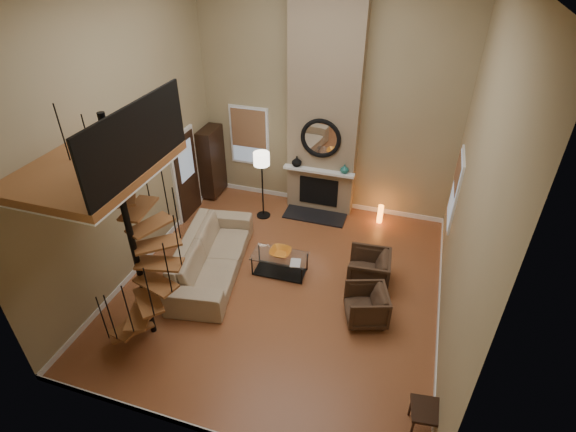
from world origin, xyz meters
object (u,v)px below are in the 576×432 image
(accent_lamp, at_px, (380,214))
(armchair_far, at_px, (370,305))
(floor_lamp, at_px, (262,164))
(hutch, at_px, (212,162))
(sofa, at_px, (211,255))
(side_chair, at_px, (435,408))
(coffee_table, at_px, (280,262))
(armchair_near, at_px, (372,270))

(accent_lamp, bearing_deg, armchair_far, -85.71)
(floor_lamp, bearing_deg, accent_lamp, 11.52)
(hutch, distance_m, sofa, 3.16)
(hutch, height_order, armchair_far, hutch)
(sofa, distance_m, floor_lamp, 2.47)
(floor_lamp, xyz_separation_m, accent_lamp, (2.75, 0.56, -1.16))
(armchair_far, relative_size, side_chair, 0.76)
(hutch, bearing_deg, accent_lamp, -0.58)
(sofa, xyz_separation_m, armchair_far, (3.29, -0.40, -0.04))
(hutch, xyz_separation_m, armchair_far, (4.58, -3.23, -0.60))
(armchair_far, height_order, floor_lamp, floor_lamp)
(floor_lamp, bearing_deg, side_chair, -47.06)
(armchair_far, xyz_separation_m, accent_lamp, (-0.24, 3.18, -0.10))
(sofa, relative_size, floor_lamp, 1.68)
(armchair_far, distance_m, coffee_table, 2.07)
(armchair_near, distance_m, side_chair, 3.07)
(armchair_near, xyz_separation_m, floor_lamp, (-2.89, 1.66, 1.06))
(side_chair, bearing_deg, floor_lamp, 132.94)
(sofa, distance_m, coffee_table, 1.40)
(armchair_far, xyz_separation_m, floor_lamp, (-2.99, 2.62, 1.06))
(coffee_table, bearing_deg, floor_lamp, 119.19)
(accent_lamp, height_order, side_chair, side_chair)
(coffee_table, relative_size, floor_lamp, 0.67)
(sofa, bearing_deg, armchair_far, -106.74)
(armchair_near, distance_m, floor_lamp, 3.50)
(sofa, relative_size, coffee_table, 2.53)
(armchair_near, xyz_separation_m, armchair_far, (0.10, -0.96, 0.00))
(armchair_near, xyz_separation_m, coffee_table, (-1.83, -0.22, -0.07))
(hutch, distance_m, coffee_table, 3.69)
(accent_lamp, relative_size, side_chair, 0.48)
(armchair_near, bearing_deg, sofa, -84.53)
(accent_lamp, bearing_deg, floor_lamp, -168.48)
(hutch, distance_m, armchair_far, 5.63)
(sofa, relative_size, armchair_near, 3.52)
(side_chair, bearing_deg, armchair_near, 114.26)
(hutch, relative_size, armchair_far, 2.43)
(sofa, relative_size, armchair_far, 3.93)
(floor_lamp, bearing_deg, armchair_near, -29.94)
(armchair_far, relative_size, floor_lamp, 0.43)
(hutch, height_order, coffee_table, hutch)
(armchair_near, height_order, side_chair, side_chair)
(coffee_table, height_order, accent_lamp, accent_lamp)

